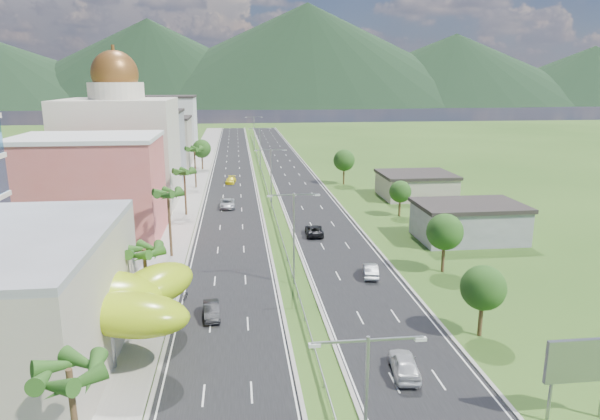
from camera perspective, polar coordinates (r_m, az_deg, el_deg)
name	(u,v)px	position (r m, az deg, el deg)	size (l,w,h in m)	color
ground	(305,321)	(54.59, 0.50, -11.75)	(500.00, 500.00, 0.00)	#2D5119
road_left	(233,172)	(140.84, -7.21, 4.05)	(11.00, 260.00, 0.04)	black
road_right	(290,171)	(141.51, -1.11, 4.20)	(11.00, 260.00, 0.04)	black
sidewalk_left	(196,173)	(141.24, -11.07, 3.95)	(7.00, 260.00, 0.12)	gray
median_guardrail	(265,182)	(123.16, -3.75, 3.02)	(0.10, 216.06, 0.76)	gray
streetlight_median_a	(366,411)	(29.83, 7.04, -20.54)	(6.04, 0.25, 11.00)	gray
streetlight_median_b	(294,229)	(61.53, -0.67, -2.05)	(6.04, 0.25, 11.00)	gray
streetlight_median_c	(271,171)	(100.47, -3.12, 4.14)	(6.04, 0.25, 11.00)	gray
streetlight_median_d	(260,144)	(144.97, -4.29, 7.08)	(6.04, 0.25, 11.00)	gray
streetlight_median_e	(254,129)	(189.71, -4.92, 8.64)	(6.04, 0.25, 11.00)	gray
lime_canopy	(81,300)	(50.43, -22.31, -8.87)	(18.00, 15.00, 7.40)	#98B812
pink_shophouse	(91,190)	(85.24, -21.43, 1.97)	(20.00, 15.00, 15.00)	#CC5B54
domed_building	(121,146)	(106.80, -18.60, 6.51)	(20.00, 20.00, 28.70)	beige
midrise_grey	(148,147)	(131.44, -15.91, 6.46)	(16.00, 15.00, 16.00)	gray
midrise_beige	(161,143)	(153.23, -14.63, 6.95)	(16.00, 15.00, 13.00)	#A49A87
midrise_white	(170,127)	(175.69, -13.70, 8.64)	(16.00, 15.00, 18.00)	silver
billboard	(581,363)	(43.12, 27.77, -14.23)	(5.20, 0.35, 6.20)	gray
shed_near	(468,223)	(84.10, 17.52, -1.36)	(15.00, 10.00, 5.00)	gray
shed_far	(416,186)	(112.06, 12.25, 2.48)	(14.00, 12.00, 4.40)	#A49A87
palm_tree_a	(70,377)	(32.35, -23.36, -16.08)	(3.60, 3.60, 9.10)	#47301C
palm_tree_b	(144,253)	(54.24, -16.28, -4.47)	(3.60, 3.60, 8.10)	#47301C
palm_tree_c	(168,196)	(73.02, -13.89, 1.49)	(3.60, 3.60, 9.60)	#47301C
palm_tree_d	(184,173)	(95.66, -12.25, 3.84)	(3.60, 3.60, 8.60)	#47301C
palm_tree_e	(194,151)	(120.18, -11.20, 6.23)	(3.60, 3.60, 9.40)	#47301C
leafy_tree_lfar	(202,149)	(145.27, -10.44, 6.44)	(4.90, 4.90, 8.05)	#47301C
leafy_tree_ra	(483,288)	(52.65, 18.96, -7.87)	(4.20, 4.20, 6.90)	#47301C
leafy_tree_rb	(445,232)	(68.41, 15.19, -2.28)	(4.55, 4.55, 7.47)	#47301C
leafy_tree_rc	(400,192)	(95.20, 10.65, 1.92)	(3.85, 3.85, 6.33)	#47301C
leafy_tree_rd	(344,160)	(122.64, 4.73, 5.31)	(4.90, 4.90, 8.05)	#47301C
mountain_ridge	(307,106)	(503.80, 0.79, 11.08)	(860.00, 140.00, 90.00)	black
car_dark_left	(211,310)	(55.70, -9.43, -10.52)	(1.58, 4.52, 1.49)	black
car_silver_mid_left	(227,204)	(101.14, -7.76, 0.69)	(2.71, 5.88, 1.63)	#AAAEB2
car_yellow_far_left	(231,180)	(125.09, -7.39, 3.17)	(2.07, 5.08, 1.47)	yellow
car_white_near_right	(404,364)	(46.12, 11.07, -15.83)	(2.11, 5.23, 1.78)	silver
car_silver_right	(371,270)	(66.27, 7.54, -6.38)	(1.67, 4.80, 1.58)	#989A9F
car_dark_far_right	(314,230)	(82.70, 1.51, -2.17)	(2.60, 5.64, 1.57)	black
motorcycle	(185,294)	(60.39, -12.13, -8.78)	(0.61, 2.01, 1.28)	black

